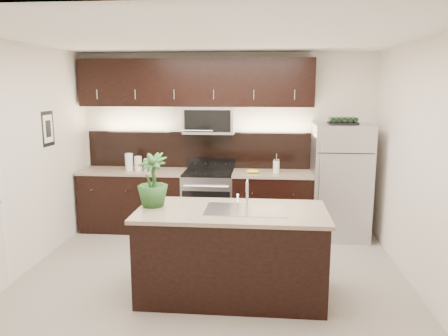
% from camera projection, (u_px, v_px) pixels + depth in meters
% --- Properties ---
extents(ground, '(4.50, 4.50, 0.00)m').
position_uv_depth(ground, '(212.00, 278.00, 5.06)').
color(ground, gray).
rests_on(ground, ground).
extents(room_walls, '(4.52, 4.02, 2.71)m').
position_uv_depth(room_walls, '(201.00, 133.00, 4.72)').
color(room_walls, silver).
rests_on(room_walls, ground).
extents(counter_run, '(3.51, 0.65, 0.94)m').
position_uv_depth(counter_run, '(195.00, 201.00, 6.67)').
color(counter_run, black).
rests_on(counter_run, ground).
extents(upper_fixtures, '(3.49, 0.40, 1.66)m').
position_uv_depth(upper_fixtures, '(197.00, 90.00, 6.50)').
color(upper_fixtures, black).
rests_on(upper_fixtures, counter_run).
extents(island, '(1.96, 0.96, 0.94)m').
position_uv_depth(island, '(232.00, 253.00, 4.58)').
color(island, black).
rests_on(island, ground).
extents(sink_faucet, '(0.84, 0.50, 0.28)m').
position_uv_depth(sink_faucet, '(246.00, 208.00, 4.49)').
color(sink_faucet, silver).
rests_on(sink_faucet, island).
extents(refrigerator, '(0.80, 0.73, 1.67)m').
position_uv_depth(refrigerator, '(340.00, 181.00, 6.35)').
color(refrigerator, '#B2B2B7').
rests_on(refrigerator, ground).
extents(wine_rack, '(0.41, 0.26, 0.10)m').
position_uv_depth(wine_rack, '(343.00, 121.00, 6.19)').
color(wine_rack, black).
rests_on(wine_rack, refrigerator).
extents(plant, '(0.41, 0.41, 0.57)m').
position_uv_depth(plant, '(153.00, 180.00, 4.59)').
color(plant, '#224E1F').
rests_on(plant, island).
extents(canisters, '(0.39, 0.13, 0.26)m').
position_uv_depth(canisters, '(136.00, 163.00, 6.59)').
color(canisters, silver).
rests_on(canisters, counter_run).
extents(french_press, '(0.10, 0.10, 0.28)m').
position_uv_depth(french_press, '(276.00, 166.00, 6.40)').
color(french_press, silver).
rests_on(french_press, counter_run).
extents(bananas, '(0.19, 0.15, 0.06)m').
position_uv_depth(bananas, '(249.00, 171.00, 6.42)').
color(bananas, yellow).
rests_on(bananas, counter_run).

